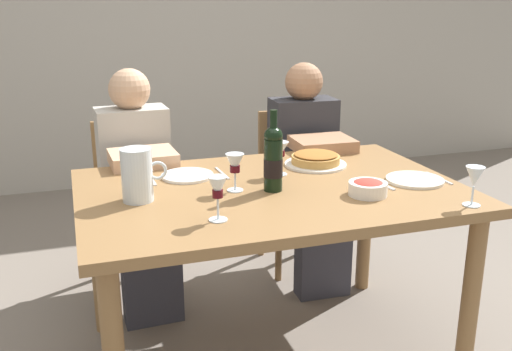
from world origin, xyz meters
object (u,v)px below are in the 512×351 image
at_px(dining_table, 271,209).
at_px(water_pitcher, 137,178).
at_px(wine_glass_left_diner, 218,190).
at_px(dinner_plate_right_setting, 415,180).
at_px(dinner_plate_left_setting, 187,176).
at_px(diner_left, 139,184).
at_px(wine_bottle, 273,158).
at_px(chair_right, 294,178).
at_px(wine_glass_spare, 474,178).
at_px(wine_glass_right_diner, 235,165).
at_px(salad_bowl, 368,187).
at_px(chair_left, 133,193).
at_px(baked_tart, 316,159).
at_px(wine_glass_centre, 280,151).
at_px(diner_right, 310,169).

height_order(dining_table, water_pitcher, water_pitcher).
distance_m(wine_glass_left_diner, dinner_plate_right_setting, 0.90).
bearing_deg(dinner_plate_left_setting, dinner_plate_right_setting, -21.83).
relative_size(water_pitcher, diner_left, 0.17).
bearing_deg(wine_bottle, chair_right, 63.40).
bearing_deg(dinner_plate_left_setting, wine_glass_spare, -36.36).
distance_m(wine_glass_left_diner, dinner_plate_left_setting, 0.53).
relative_size(wine_glass_right_diner, dinner_plate_left_setting, 0.68).
relative_size(salad_bowl, chair_right, 0.17).
bearing_deg(chair_left, wine_bottle, 113.34).
relative_size(wine_glass_right_diner, chair_right, 0.17).
bearing_deg(baked_tart, wine_glass_left_diner, -138.49).
height_order(diner_left, chair_right, diner_left).
height_order(wine_bottle, wine_glass_centre, wine_bottle).
bearing_deg(dinner_plate_right_setting, baked_tart, 130.07).
bearing_deg(salad_bowl, wine_glass_right_diner, 156.14).
xyz_separation_m(water_pitcher, dinner_plate_right_setting, (1.10, -0.12, -0.08)).
bearing_deg(chair_right, wine_bottle, 65.77).
xyz_separation_m(wine_glass_left_diner, chair_right, (0.74, 1.16, -0.37)).
distance_m(wine_glass_centre, chair_left, 0.99).
xyz_separation_m(baked_tart, wine_glass_left_diner, (-0.58, -0.52, 0.08)).
bearing_deg(wine_bottle, salad_bowl, -27.46).
bearing_deg(wine_bottle, diner_left, 122.35).
relative_size(wine_glass_centre, chair_left, 0.16).
bearing_deg(dining_table, dinner_plate_right_setting, -10.90).
relative_size(chair_left, chair_right, 1.00).
xyz_separation_m(wine_glass_right_diner, diner_right, (0.59, 0.64, -0.25)).
relative_size(wine_glass_centre, diner_right, 0.12).
relative_size(water_pitcher, baked_tart, 0.71).
bearing_deg(wine_glass_spare, wine_bottle, 148.09).
distance_m(salad_bowl, chair_left, 1.37).
xyz_separation_m(wine_glass_left_diner, dinner_plate_right_setting, (0.87, 0.17, -0.10)).
bearing_deg(baked_tart, dinner_plate_left_setting, 179.58).
relative_size(wine_glass_left_diner, wine_glass_centre, 1.07).
distance_m(wine_bottle, salad_bowl, 0.38).
height_order(water_pitcher, wine_glass_spare, water_pitcher).
bearing_deg(chair_left, chair_right, 176.89).
xyz_separation_m(water_pitcher, wine_glass_left_diner, (0.23, -0.29, 0.02)).
bearing_deg(salad_bowl, water_pitcher, 165.67).
distance_m(dinner_plate_right_setting, diner_left, 1.29).
height_order(wine_bottle, salad_bowl, wine_bottle).
bearing_deg(wine_glass_left_diner, salad_bowl, 7.20).
distance_m(baked_tart, wine_glass_left_diner, 0.78).
relative_size(baked_tart, diner_left, 0.24).
xyz_separation_m(wine_glass_spare, dinner_plate_left_setting, (-0.90, 0.66, -0.10)).
relative_size(baked_tart, diner_right, 0.24).
bearing_deg(diner_right, wine_glass_centre, 56.81).
height_order(dinner_plate_right_setting, diner_left, diner_left).
height_order(salad_bowl, chair_left, chair_left).
bearing_deg(chair_right, diner_left, 16.37).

